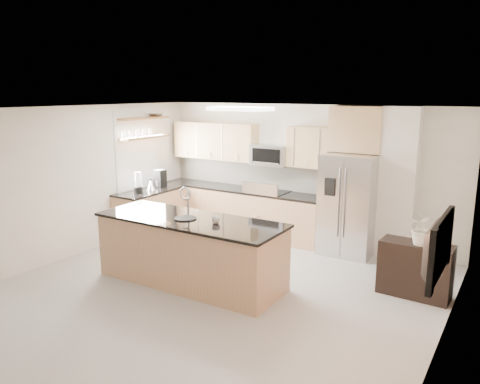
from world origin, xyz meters
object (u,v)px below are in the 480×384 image
Objects in this scene: range at (267,214)px; bowl at (156,114)px; credenza at (415,270)px; flower_vase at (425,220)px; microwave at (271,155)px; kettle at (151,185)px; refrigerator at (349,205)px; cup at (216,220)px; island at (191,251)px; coffee_maker at (160,179)px; television at (429,246)px; platter at (186,218)px; blender at (138,184)px.

bowl reaches higher than range.
flower_vase reaches higher than credenza.
microwave is 2.43m from kettle.
cup is at bearing -113.29° from refrigerator.
coffee_maker is (-2.20, 1.83, 0.59)m from island.
flower_vase is at bearing 21.66° from island.
television is at bearing -10.53° from cup.
range is 3.34× the size of bowl.
island reaches higher than coffee_maker.
flower_vase is at bearing -7.61° from bowl.
platter is (-1.60, -2.57, 0.12)m from refrigerator.
range is 1.50× the size of microwave.
range is at bearing 178.40° from refrigerator.
credenza is 5.14m from kettle.
flower_vase is (3.15, -1.46, -0.50)m from microwave.
cup is 3.24m from coffee_maker.
island is 2.99× the size of credenza.
television reaches higher than credenza.
microwave reaches higher than kettle.
microwave is 2.82m from cup.
island is 0.51m from platter.
microwave reaches higher than coffee_maker.
credenza is at bearing -5.99° from coffee_maker.
platter is 1.35× the size of kettle.
coffee_maker is at bearing 138.91° from platter.
blender is at bearing -144.14° from microwave.
range is at bearing 15.22° from bowl.
bowl is (-0.16, 0.13, 1.29)m from coffee_maker.
range is 3.48m from flower_vase.
flower_vase reaches higher than range.
refrigerator is 1.94m from credenza.
bowl is 0.48× the size of flower_vase.
island is at bearing -34.98° from kettle.
microwave is 0.26× the size of island.
coffee_maker is at bearing 66.97° from television.
television is at bearing -58.96° from refrigerator.
coffee_maker is (-3.75, -0.69, 0.20)m from refrigerator.
credenza is at bearing 145.08° from flower_vase.
cup is (-1.09, -2.53, 0.16)m from refrigerator.
island is at bearing -87.86° from microwave.
flower_vase is at bearing 25.74° from cup.
television is at bearing -42.75° from microwave.
television is (5.76, -2.51, -1.03)m from bowl.
refrigerator reaches higher than credenza.
coffee_maker is 1.31m from bowl.
blender is 1.18× the size of bowl.
platter is at bearing -121.92° from refrigerator.
credenza is (1.41, -1.23, -0.50)m from refrigerator.
kettle is 5.91m from television.
kettle is at bearing 177.20° from flower_vase.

